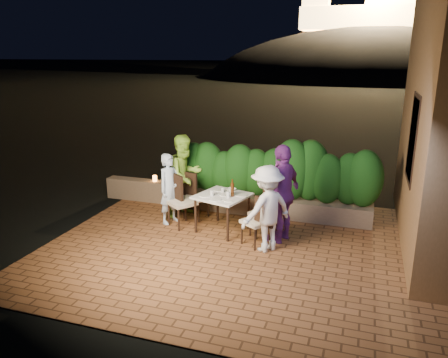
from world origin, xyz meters
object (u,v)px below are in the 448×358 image
at_px(chair_right_front, 256,220).
at_px(diner_purple, 282,193).
at_px(chair_left_front, 182,201).
at_px(diner_green, 185,176).
at_px(chair_left_back, 196,196).
at_px(chair_right_back, 264,212).
at_px(bowl, 231,189).
at_px(dining_table, 222,213).
at_px(diner_white, 267,209).
at_px(parapet_lamp, 155,178).
at_px(diner_blue, 170,189).
at_px(beer_bottle, 232,188).

distance_m(chair_right_front, diner_purple, 0.71).
height_order(chair_left_front, diner_green, diner_green).
bearing_deg(chair_left_back, chair_right_back, -4.29).
height_order(bowl, chair_right_front, chair_right_front).
distance_m(chair_left_front, chair_right_front, 1.72).
bearing_deg(diner_green, dining_table, -91.09).
bearing_deg(chair_left_front, diner_white, 19.19).
relative_size(dining_table, diner_green, 0.52).
xyz_separation_m(chair_left_front, parapet_lamp, (-1.23, 1.23, 0.04)).
distance_m(chair_left_back, parapet_lamp, 1.51).
relative_size(chair_left_back, diner_blue, 0.67).
relative_size(bowl, chair_right_front, 0.19).
bearing_deg(chair_right_front, chair_left_front, 19.00).
bearing_deg(chair_right_back, diner_white, 137.34).
xyz_separation_m(beer_bottle, chair_right_back, (0.64, 0.00, -0.44)).
distance_m(dining_table, diner_green, 1.31).
relative_size(chair_right_front, diner_blue, 0.65).
height_order(chair_right_back, diner_white, diner_white).
bearing_deg(parapet_lamp, diner_white, -30.08).
bearing_deg(diner_white, diner_green, -81.01).
height_order(diner_blue, diner_purple, diner_purple).
height_order(chair_right_front, diner_white, diner_white).
bearing_deg(diner_white, chair_right_back, -124.01).
bearing_deg(diner_blue, bowl, -57.93).
distance_m(diner_blue, diner_white, 2.31).
bearing_deg(diner_blue, dining_table, -73.09).
bearing_deg(diner_purple, parapet_lamp, -92.95).
bearing_deg(diner_green, diner_white, -91.48).
xyz_separation_m(bowl, diner_white, (0.95, -0.93, 0.01)).
bearing_deg(diner_white, chair_left_front, -68.19).
distance_m(dining_table, chair_left_back, 0.92).
bearing_deg(parapet_lamp, chair_right_back, -22.50).
bearing_deg(diner_white, dining_table, -81.40).
relative_size(dining_table, chair_right_back, 0.95).
xyz_separation_m(chair_right_front, diner_purple, (0.41, 0.36, 0.45)).
relative_size(diner_white, parapet_lamp, 11.24).
bearing_deg(parapet_lamp, chair_right_front, -29.82).
height_order(bowl, diner_white, diner_white).
relative_size(chair_right_back, diner_purple, 0.52).
bearing_deg(beer_bottle, chair_right_back, 0.28).
distance_m(chair_right_back, diner_green, 2.03).
distance_m(chair_right_back, diner_white, 0.69).
distance_m(dining_table, chair_right_back, 0.85).
distance_m(diner_green, diner_white, 2.40).
bearing_deg(chair_right_front, diner_blue, 18.30).
relative_size(beer_bottle, bowl, 1.88).
bearing_deg(beer_bottle, bowl, 110.38).
bearing_deg(diner_green, chair_left_back, -78.76).
bearing_deg(parapet_lamp, diner_green, -30.52).
relative_size(dining_table, beer_bottle, 2.67).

